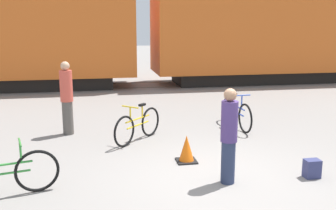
{
  "coord_description": "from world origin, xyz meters",
  "views": [
    {
      "loc": [
        -2.1,
        -6.45,
        2.79
      ],
      "look_at": [
        -0.67,
        1.33,
        1.1
      ],
      "focal_mm": 42.0,
      "sensor_mm": 36.0,
      "label": 1
    }
  ],
  "objects": [
    {
      "name": "bicycle_yellow",
      "position": [
        -1.18,
        2.49,
        0.38
      ],
      "size": [
        1.22,
        1.33,
        0.9
      ],
      "color": "black",
      "rests_on": "ground_plane"
    },
    {
      "name": "bicycle_blue",
      "position": [
        1.53,
        3.21,
        0.4
      ],
      "size": [
        0.46,
        1.82,
        0.95
      ],
      "color": "black",
      "rests_on": "ground_plane"
    },
    {
      "name": "rail_near",
      "position": [
        0.0,
        10.1,
        0.01
      ],
      "size": [
        63.65,
        0.07,
        0.01
      ],
      "primitive_type": "cube",
      "color": "#4C4238",
      "rests_on": "ground_plane"
    },
    {
      "name": "person_in_purple",
      "position": [
        0.11,
        -0.25,
        0.87
      ],
      "size": [
        0.29,
        0.29,
        1.69
      ],
      "rotation": [
        0.0,
        0.0,
        0.08
      ],
      "color": "#283351",
      "rests_on": "ground_plane"
    },
    {
      "name": "rail_far",
      "position": [
        0.0,
        11.53,
        0.01
      ],
      "size": [
        63.65,
        0.07,
        0.01
      ],
      "primitive_type": "cube",
      "color": "#4C4238",
      "rests_on": "ground_plane"
    },
    {
      "name": "person_in_red",
      "position": [
        -2.85,
        3.4,
        0.94
      ],
      "size": [
        0.31,
        0.31,
        1.83
      ],
      "rotation": [
        0.0,
        0.0,
        5.83
      ],
      "color": "#514C47",
      "rests_on": "ground_plane"
    },
    {
      "name": "traffic_cone",
      "position": [
        -0.37,
        0.92,
        0.25
      ],
      "size": [
        0.4,
        0.4,
        0.55
      ],
      "color": "black",
      "rests_on": "ground_plane"
    },
    {
      "name": "ground_plane",
      "position": [
        0.0,
        0.0,
        0.0
      ],
      "size": [
        80.0,
        80.0,
        0.0
      ],
      "primitive_type": "plane",
      "color": "gray"
    },
    {
      "name": "bicycle_green",
      "position": [
        -3.62,
        -0.15,
        0.38
      ],
      "size": [
        1.72,
        0.52,
        0.9
      ],
      "color": "black",
      "rests_on": "ground_plane"
    },
    {
      "name": "freight_train",
      "position": [
        0.0,
        10.82,
        2.92
      ],
      "size": [
        51.65,
        2.9,
        5.52
      ],
      "color": "black",
      "rests_on": "ground_plane"
    },
    {
      "name": "backpack",
      "position": [
        1.69,
        -0.3,
        0.17
      ],
      "size": [
        0.28,
        0.2,
        0.34
      ],
      "color": "navy",
      "rests_on": "ground_plane"
    }
  ]
}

